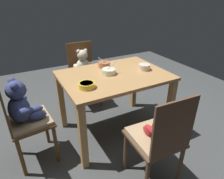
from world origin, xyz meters
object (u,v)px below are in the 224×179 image
at_px(teddy_chair_far_center, 83,68).
at_px(porridge_bowl_terracotta_far_center, 105,64).
at_px(teddy_chair_near_front, 159,134).
at_px(porridge_bowl_white_center, 109,71).
at_px(porridge_bowl_cream_near_right, 144,67).
at_px(dining_table, 114,84).
at_px(teddy_chair_near_left, 23,111).
at_px(porridge_bowl_yellow_near_left, 87,85).

relative_size(teddy_chair_far_center, porridge_bowl_terracotta_far_center, 6.02).
bearing_deg(teddy_chair_near_front, porridge_bowl_white_center, 3.92).
bearing_deg(teddy_chair_far_center, porridge_bowl_cream_near_right, 27.99).
distance_m(dining_table, porridge_bowl_terracotta_far_center, 0.29).
height_order(teddy_chair_far_center, porridge_bowl_cream_near_right, teddy_chair_far_center).
xyz_separation_m(porridge_bowl_white_center, porridge_bowl_cream_near_right, (0.42, -0.08, 0.00)).
relative_size(teddy_chair_near_left, teddy_chair_near_front, 1.01).
height_order(porridge_bowl_cream_near_right, porridge_bowl_yellow_near_left, porridge_bowl_cream_near_right).
bearing_deg(teddy_chair_far_center, dining_table, 5.59).
xyz_separation_m(teddy_chair_far_center, teddy_chair_near_front, (0.03, -1.63, -0.03)).
xyz_separation_m(teddy_chair_near_left, teddy_chair_near_front, (0.94, -0.78, -0.06)).
xyz_separation_m(teddy_chair_near_front, porridge_bowl_white_center, (-0.01, 0.85, 0.25)).
bearing_deg(teddy_chair_near_left, porridge_bowl_white_center, -1.06).
bearing_deg(teddy_chair_near_front, teddy_chair_near_left, 53.05).
bearing_deg(teddy_chair_near_front, teddy_chair_far_center, 3.88).
distance_m(porridge_bowl_white_center, porridge_bowl_yellow_near_left, 0.40).
xyz_separation_m(teddy_chair_near_front, porridge_bowl_yellow_near_left, (-0.35, 0.64, 0.24)).
bearing_deg(porridge_bowl_white_center, porridge_bowl_yellow_near_left, -148.93).
height_order(dining_table, teddy_chair_far_center, teddy_chair_far_center).
xyz_separation_m(dining_table, teddy_chair_near_front, (-0.03, -0.81, -0.09)).
xyz_separation_m(porridge_bowl_white_center, porridge_bowl_yellow_near_left, (-0.34, -0.20, -0.00)).
height_order(teddy_chair_far_center, porridge_bowl_white_center, teddy_chair_far_center).
distance_m(teddy_chair_near_front, porridge_bowl_cream_near_right, 0.91).
xyz_separation_m(porridge_bowl_white_center, porridge_bowl_terracotta_far_center, (0.05, 0.21, 0.00)).
distance_m(teddy_chair_far_center, porridge_bowl_terracotta_far_center, 0.62).
relative_size(teddy_chair_near_left, porridge_bowl_cream_near_right, 7.01).
bearing_deg(teddy_chair_far_center, teddy_chair_near_left, -45.42).
bearing_deg(dining_table, porridge_bowl_yellow_near_left, -156.52).
bearing_deg(teddy_chair_near_left, porridge_bowl_cream_near_right, -5.72).
relative_size(teddy_chair_near_front, porridge_bowl_white_center, 5.71).
relative_size(teddy_chair_near_front, porridge_bowl_yellow_near_left, 6.08).
distance_m(teddy_chair_far_center, porridge_bowl_yellow_near_left, 1.07).
relative_size(dining_table, porridge_bowl_yellow_near_left, 7.52).
distance_m(teddy_chair_near_left, porridge_bowl_yellow_near_left, 0.63).
distance_m(teddy_chair_near_left, teddy_chair_near_front, 1.22).
bearing_deg(porridge_bowl_cream_near_right, teddy_chair_near_left, 179.48).
height_order(teddy_chair_near_left, teddy_chair_near_front, teddy_chair_near_left).
height_order(porridge_bowl_white_center, porridge_bowl_yellow_near_left, porridge_bowl_white_center).
bearing_deg(dining_table, teddy_chair_near_left, -178.22).
bearing_deg(porridge_bowl_cream_near_right, porridge_bowl_white_center, 169.35).
distance_m(teddy_chair_near_front, porridge_bowl_terracotta_far_center, 1.09).
relative_size(teddy_chair_near_left, porridge_bowl_terracotta_far_center, 6.23).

